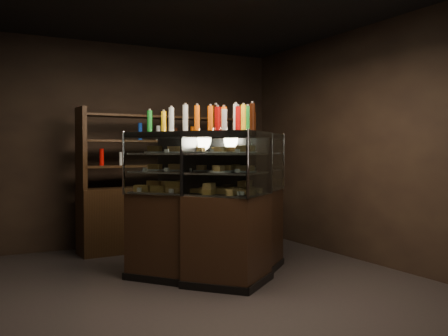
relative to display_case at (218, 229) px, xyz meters
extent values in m
plane|color=black|center=(-0.47, -0.14, -0.54)|extent=(5.00, 5.00, 0.00)
cube|color=black|center=(-0.47, 2.36, 0.96)|extent=(5.00, 0.02, 3.00)
cube|color=black|center=(-0.47, -2.64, 0.96)|extent=(5.00, 0.02, 3.00)
cube|color=black|center=(2.03, -0.14, 0.96)|extent=(0.02, 5.00, 3.00)
cube|color=black|center=(0.23, -0.02, -0.06)|extent=(1.56, 1.51, 0.95)
cube|color=black|center=(0.23, -0.02, -0.50)|extent=(1.61, 1.56, 0.08)
cube|color=black|center=(0.23, -0.02, 1.05)|extent=(1.56, 1.51, 0.06)
cube|color=silver|center=(0.23, -0.02, 0.42)|extent=(1.48, 1.43, 0.02)
cube|color=silver|center=(0.23, -0.02, 0.64)|extent=(1.48, 1.43, 0.02)
cube|color=silver|center=(0.23, -0.02, 0.85)|extent=(1.48, 1.43, 0.02)
cube|color=white|center=(0.48, -0.29, 0.75)|extent=(1.08, 0.98, 0.67)
cylinder|color=silver|center=(1.01, 0.20, 0.75)|extent=(0.03, 0.03, 0.69)
cylinder|color=silver|center=(-0.07, -0.77, 0.75)|extent=(0.03, 0.03, 0.69)
cube|color=black|center=(-0.23, 0.02, -0.06)|extent=(1.47, 1.59, 0.95)
cube|color=black|center=(-0.23, 0.02, -0.50)|extent=(1.51, 1.64, 0.08)
cube|color=black|center=(-0.23, 0.02, 1.05)|extent=(1.47, 1.59, 0.06)
cube|color=silver|center=(-0.23, 0.02, 0.42)|extent=(1.39, 1.51, 0.02)
cube|color=silver|center=(-0.23, 0.02, 0.64)|extent=(1.39, 1.51, 0.02)
cube|color=silver|center=(-0.23, 0.02, 0.85)|extent=(1.39, 1.51, 0.02)
cube|color=white|center=(-0.52, -0.21, 0.75)|extent=(0.91, 1.14, 0.67)
cylinder|color=silver|center=(-0.07, -0.77, 0.75)|extent=(0.03, 0.03, 0.69)
cylinder|color=silver|center=(-0.97, 0.37, 0.75)|extent=(0.03, 0.03, 0.69)
cube|color=#BB8B43|center=(-0.20, -0.45, 0.46)|extent=(0.19, 0.19, 0.06)
cube|color=#BB8B43|center=(-0.05, -0.32, 0.46)|extent=(0.19, 0.19, 0.06)
cube|color=#BB8B43|center=(0.10, -0.18, 0.46)|extent=(0.19, 0.19, 0.06)
cube|color=#BB8B43|center=(0.26, -0.04, 0.46)|extent=(0.19, 0.19, 0.06)
cube|color=#BB8B43|center=(0.41, 0.09, 0.46)|extent=(0.19, 0.19, 0.06)
cube|color=#BB8B43|center=(0.56, 0.23, 0.46)|extent=(0.19, 0.19, 0.06)
cube|color=#BB8B43|center=(0.71, 0.36, 0.46)|extent=(0.19, 0.19, 0.06)
cylinder|color=white|center=(-0.18, -0.39, 0.66)|extent=(0.24, 0.24, 0.02)
cube|color=#BB8B43|center=(-0.18, -0.39, 0.70)|extent=(0.18, 0.18, 0.05)
cylinder|color=white|center=(0.03, -0.20, 0.66)|extent=(0.24, 0.24, 0.02)
cube|color=#BB8B43|center=(0.03, -0.20, 0.70)|extent=(0.18, 0.18, 0.05)
cylinder|color=white|center=(0.23, -0.02, 0.66)|extent=(0.24, 0.24, 0.02)
cube|color=#BB8B43|center=(0.23, -0.02, 0.70)|extent=(0.18, 0.18, 0.05)
cylinder|color=white|center=(0.44, 0.17, 0.66)|extent=(0.24, 0.24, 0.02)
cube|color=#BB8B43|center=(0.44, 0.17, 0.70)|extent=(0.18, 0.18, 0.05)
cylinder|color=white|center=(0.64, 0.35, 0.66)|extent=(0.24, 0.24, 0.02)
cube|color=#BB8B43|center=(0.64, 0.35, 0.70)|extent=(0.18, 0.18, 0.05)
cylinder|color=white|center=(-0.18, -0.39, 0.86)|extent=(0.24, 0.24, 0.02)
cube|color=#BB8B43|center=(-0.18, -0.39, 0.90)|extent=(0.18, 0.18, 0.05)
cylinder|color=white|center=(0.03, -0.20, 0.86)|extent=(0.24, 0.24, 0.02)
cube|color=#BB8B43|center=(0.03, -0.20, 0.90)|extent=(0.18, 0.18, 0.05)
cylinder|color=white|center=(0.23, -0.02, 0.86)|extent=(0.24, 0.24, 0.02)
cube|color=#BB8B43|center=(0.23, -0.02, 0.90)|extent=(0.18, 0.18, 0.05)
cylinder|color=white|center=(0.44, 0.17, 0.86)|extent=(0.24, 0.24, 0.02)
cube|color=#BB8B43|center=(0.44, 0.17, 0.90)|extent=(0.18, 0.18, 0.05)
cylinder|color=white|center=(0.64, 0.35, 0.86)|extent=(0.24, 0.24, 0.02)
cube|color=#BB8B43|center=(0.64, 0.35, 0.90)|extent=(0.18, 0.18, 0.05)
cube|color=#BB8B43|center=(-0.64, 0.48, 0.46)|extent=(0.18, 0.20, 0.06)
cube|color=#BB8B43|center=(-0.51, 0.32, 0.46)|extent=(0.18, 0.20, 0.06)
cube|color=#BB8B43|center=(-0.39, 0.16, 0.46)|extent=(0.18, 0.20, 0.06)
cube|color=#BB8B43|center=(-0.26, 0.00, 0.46)|extent=(0.18, 0.20, 0.06)
cube|color=#BB8B43|center=(-0.13, -0.16, 0.46)|extent=(0.18, 0.20, 0.06)
cube|color=#BB8B43|center=(-0.01, -0.32, 0.46)|extent=(0.18, 0.20, 0.06)
cube|color=#BB8B43|center=(0.12, -0.48, 0.46)|extent=(0.18, 0.20, 0.06)
cylinder|color=white|center=(-0.57, 0.45, 0.66)|extent=(0.24, 0.24, 0.02)
cube|color=#BB8B43|center=(-0.57, 0.45, 0.70)|extent=(0.17, 0.19, 0.05)
cylinder|color=white|center=(-0.40, 0.24, 0.66)|extent=(0.24, 0.24, 0.02)
cube|color=#BB8B43|center=(-0.40, 0.24, 0.70)|extent=(0.17, 0.19, 0.05)
cylinder|color=white|center=(-0.23, 0.02, 0.66)|extent=(0.24, 0.24, 0.02)
cube|color=#BB8B43|center=(-0.23, 0.02, 0.70)|extent=(0.17, 0.19, 0.05)
cylinder|color=white|center=(-0.06, -0.19, 0.66)|extent=(0.24, 0.24, 0.02)
cube|color=#BB8B43|center=(-0.06, -0.19, 0.70)|extent=(0.17, 0.19, 0.05)
cylinder|color=white|center=(0.11, -0.41, 0.66)|extent=(0.24, 0.24, 0.02)
cube|color=#BB8B43|center=(0.11, -0.41, 0.70)|extent=(0.17, 0.19, 0.05)
cylinder|color=white|center=(-0.57, 0.45, 0.86)|extent=(0.24, 0.24, 0.02)
cube|color=#BB8B43|center=(-0.57, 0.45, 0.90)|extent=(0.17, 0.19, 0.05)
cylinder|color=white|center=(-0.40, 0.24, 0.86)|extent=(0.24, 0.24, 0.02)
cube|color=#BB8B43|center=(-0.40, 0.24, 0.90)|extent=(0.17, 0.19, 0.05)
cylinder|color=white|center=(-0.23, 0.02, 0.86)|extent=(0.24, 0.24, 0.02)
cube|color=#BB8B43|center=(-0.23, 0.02, 0.90)|extent=(0.17, 0.19, 0.05)
cylinder|color=white|center=(-0.06, -0.19, 0.86)|extent=(0.24, 0.24, 0.02)
cube|color=#BB8B43|center=(-0.06, -0.19, 0.90)|extent=(0.17, 0.19, 0.05)
cylinder|color=white|center=(0.11, -0.41, 0.86)|extent=(0.24, 0.24, 0.02)
cube|color=#BB8B43|center=(0.11, -0.41, 0.90)|extent=(0.17, 0.19, 0.05)
cylinder|color=yellow|center=(-0.22, -0.43, 1.22)|extent=(0.06, 0.06, 0.28)
cylinder|color=silver|center=(-0.22, -0.43, 1.37)|extent=(0.03, 0.03, 0.02)
cylinder|color=#D8590A|center=(-0.11, -0.32, 1.22)|extent=(0.06, 0.06, 0.28)
cylinder|color=silver|center=(-0.11, -0.32, 1.37)|extent=(0.03, 0.03, 0.02)
cylinder|color=#147223|center=(0.00, -0.22, 1.22)|extent=(0.06, 0.06, 0.28)
cylinder|color=silver|center=(0.00, -0.22, 1.37)|extent=(0.03, 0.03, 0.02)
cylinder|color=#B20C0A|center=(0.12, -0.12, 1.22)|extent=(0.06, 0.06, 0.28)
cylinder|color=silver|center=(0.12, -0.12, 1.37)|extent=(0.03, 0.03, 0.02)
cylinder|color=silver|center=(0.23, -0.02, 1.22)|extent=(0.06, 0.06, 0.28)
cylinder|color=silver|center=(0.23, -0.02, 1.37)|extent=(0.03, 0.03, 0.02)
cylinder|color=black|center=(0.34, 0.08, 1.22)|extent=(0.06, 0.06, 0.28)
cylinder|color=silver|center=(0.34, 0.08, 1.37)|extent=(0.03, 0.03, 0.02)
cylinder|color=#0F38B2|center=(0.46, 0.19, 1.22)|extent=(0.06, 0.06, 0.28)
cylinder|color=silver|center=(0.46, 0.19, 1.37)|extent=(0.03, 0.03, 0.02)
cylinder|color=yellow|center=(0.57, 0.29, 1.22)|extent=(0.06, 0.06, 0.28)
cylinder|color=silver|center=(0.57, 0.29, 1.37)|extent=(0.03, 0.03, 0.02)
cylinder|color=#D8590A|center=(0.68, 0.39, 1.22)|extent=(0.06, 0.06, 0.28)
cylinder|color=silver|center=(0.68, 0.39, 1.37)|extent=(0.03, 0.03, 0.02)
cylinder|color=yellow|center=(-0.61, 0.50, 1.22)|extent=(0.06, 0.06, 0.28)
cylinder|color=silver|center=(-0.61, 0.50, 1.37)|extent=(0.03, 0.03, 0.02)
cylinder|color=#D8590A|center=(-0.51, 0.38, 1.22)|extent=(0.06, 0.06, 0.28)
cylinder|color=silver|center=(-0.51, 0.38, 1.37)|extent=(0.03, 0.03, 0.02)
cylinder|color=#147223|center=(-0.42, 0.26, 1.22)|extent=(0.06, 0.06, 0.28)
cylinder|color=silver|center=(-0.42, 0.26, 1.37)|extent=(0.03, 0.03, 0.02)
cylinder|color=#B20C0A|center=(-0.33, 0.14, 1.22)|extent=(0.06, 0.06, 0.28)
cylinder|color=silver|center=(-0.33, 0.14, 1.37)|extent=(0.03, 0.03, 0.02)
cylinder|color=silver|center=(-0.23, 0.02, 1.22)|extent=(0.06, 0.06, 0.28)
cylinder|color=silver|center=(-0.23, 0.02, 1.37)|extent=(0.03, 0.03, 0.02)
cylinder|color=black|center=(-0.14, -0.10, 1.22)|extent=(0.06, 0.06, 0.28)
cylinder|color=silver|center=(-0.14, -0.10, 1.37)|extent=(0.03, 0.03, 0.02)
cylinder|color=#0F38B2|center=(-0.04, -0.22, 1.22)|extent=(0.06, 0.06, 0.28)
cylinder|color=silver|center=(-0.04, -0.22, 1.37)|extent=(0.03, 0.03, 0.02)
cylinder|color=yellow|center=(0.05, -0.34, 1.22)|extent=(0.06, 0.06, 0.28)
cylinder|color=silver|center=(0.05, -0.34, 1.37)|extent=(0.03, 0.03, 0.02)
cylinder|color=#D8590A|center=(0.15, -0.46, 1.22)|extent=(0.06, 0.06, 0.28)
cylinder|color=silver|center=(0.15, -0.46, 1.37)|extent=(0.03, 0.03, 0.02)
cylinder|color=black|center=(0.96, 0.75, -0.44)|extent=(0.26, 0.26, 0.20)
cone|color=#1B601B|center=(0.96, 0.75, -0.07)|extent=(0.39, 0.39, 0.55)
cone|color=#1B601B|center=(0.96, 0.75, 0.11)|extent=(0.31, 0.31, 0.38)
cube|color=black|center=(0.13, 1.91, -0.09)|extent=(2.59, 0.59, 0.90)
cube|color=black|center=(-1.12, 1.82, 0.91)|extent=(0.09, 0.38, 1.10)
cube|color=black|center=(0.13, 1.91, 0.91)|extent=(0.09, 0.38, 1.10)
cube|color=black|center=(1.38, 1.99, 0.91)|extent=(0.09, 0.38, 1.10)
cube|color=black|center=(0.13, 1.91, 0.66)|extent=(2.54, 0.55, 0.03)
cube|color=black|center=(0.13, 1.91, 1.01)|extent=(2.54, 0.55, 0.03)
cube|color=black|center=(0.13, 1.91, 1.36)|extent=(2.54, 0.55, 0.03)
cylinder|color=yellow|center=(-0.84, 1.84, 0.79)|extent=(0.06, 0.06, 0.22)
cylinder|color=#D8590A|center=(-0.56, 1.86, 0.79)|extent=(0.06, 0.06, 0.22)
cylinder|color=#147223|center=(-0.29, 1.88, 0.79)|extent=(0.06, 0.06, 0.22)
cylinder|color=#B20C0A|center=(-0.01, 1.90, 0.79)|extent=(0.06, 0.06, 0.22)
cylinder|color=silver|center=(0.27, 1.91, 0.79)|extent=(0.06, 0.06, 0.22)
cylinder|color=black|center=(0.55, 1.93, 0.79)|extent=(0.06, 0.06, 0.22)
cylinder|color=#0F38B2|center=(0.83, 1.95, 0.79)|extent=(0.06, 0.06, 0.22)
cylinder|color=yellow|center=(1.11, 1.97, 0.79)|extent=(0.06, 0.06, 0.22)
camera|label=1|loc=(-2.50, -4.94, 0.88)|focal=40.00mm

